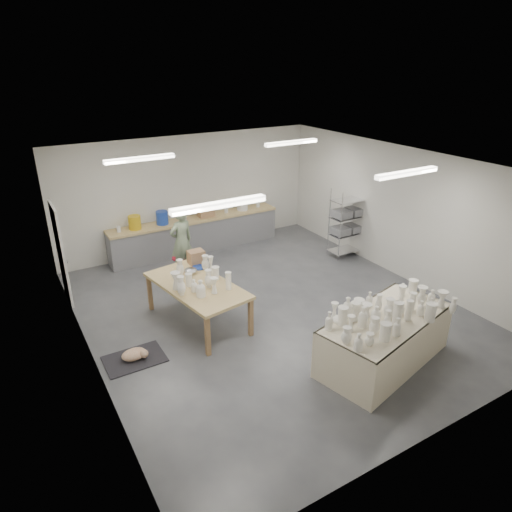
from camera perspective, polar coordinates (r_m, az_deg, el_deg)
room at (r=8.60m, az=1.03°, el=5.21°), size 8.00×8.02×3.00m
back_counter at (r=12.19m, az=-7.50°, el=2.86°), size 4.60×0.60×1.24m
wire_shelf at (r=11.86m, az=11.37°, el=4.21°), size 0.88×0.48×1.80m
drying_table at (r=8.03m, az=15.75°, el=-9.79°), size 2.63×1.71×1.23m
work_table at (r=8.79m, az=-7.43°, el=-3.15°), size 1.45×2.35×1.20m
rug at (r=8.30m, az=-14.94°, el=-12.33°), size 1.00×0.70×0.02m
cat at (r=8.24m, az=-14.85°, el=-11.77°), size 0.49×0.40×0.18m
potter at (r=10.80m, az=-9.30°, el=1.82°), size 0.66×0.50×1.63m
red_stool at (r=11.24m, az=-9.64°, el=-0.33°), size 0.39×0.39×0.30m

